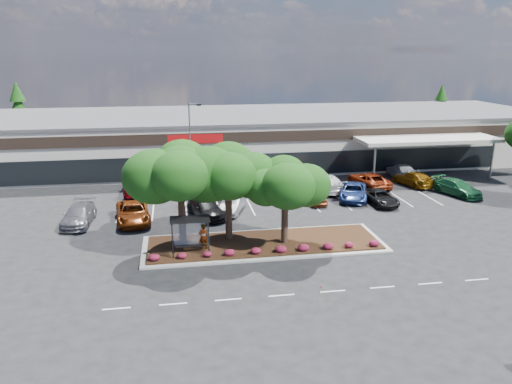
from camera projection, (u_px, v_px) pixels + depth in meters
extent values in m
plane|color=black|center=(303.00, 265.00, 34.04)|extent=(160.00, 160.00, 0.00)
cube|color=beige|center=(238.00, 138.00, 65.46)|extent=(80.00, 20.00, 6.00)
cube|color=#4A4A4C|center=(238.00, 114.00, 64.60)|extent=(80.40, 20.40, 0.30)
cube|color=black|center=(250.00, 137.00, 55.43)|extent=(80.00, 0.25, 1.20)
cube|color=black|center=(250.00, 165.00, 56.31)|extent=(60.00, 0.18, 2.60)
cube|color=#AF0C0F|center=(195.00, 139.00, 54.41)|extent=(6.00, 0.12, 1.00)
cube|color=beige|center=(427.00, 139.00, 56.39)|extent=(16.00, 5.00, 0.40)
cylinder|color=slate|center=(374.00, 165.00, 54.02)|extent=(0.24, 0.24, 4.20)
cylinder|color=slate|center=(492.00, 161.00, 56.24)|extent=(0.24, 0.24, 4.20)
cube|color=#ADADA7|center=(264.00, 244.00, 37.50)|extent=(18.00, 6.00, 0.15)
cube|color=#3E2115|center=(264.00, 243.00, 37.46)|extent=(17.20, 5.20, 0.12)
cube|color=silver|center=(116.00, 308.00, 28.35)|extent=(1.60, 0.12, 0.01)
cube|color=silver|center=(173.00, 304.00, 28.85)|extent=(1.60, 0.12, 0.01)
cube|color=silver|center=(228.00, 300.00, 29.36)|extent=(1.60, 0.12, 0.01)
cube|color=silver|center=(281.00, 295.00, 29.87)|extent=(1.60, 0.12, 0.01)
cube|color=silver|center=(333.00, 291.00, 30.38)|extent=(1.60, 0.12, 0.01)
cube|color=silver|center=(382.00, 287.00, 30.88)|extent=(1.60, 0.12, 0.01)
cube|color=silver|center=(430.00, 283.00, 31.39)|extent=(1.60, 0.12, 0.01)
cube|color=silver|center=(477.00, 280.00, 31.90)|extent=(1.60, 0.12, 0.01)
cube|color=silver|center=(84.00, 215.00, 44.23)|extent=(0.12, 5.00, 0.01)
cube|color=silver|center=(119.00, 214.00, 44.70)|extent=(0.12, 5.00, 0.01)
cube|color=silver|center=(153.00, 212.00, 45.18)|extent=(0.12, 5.00, 0.01)
cube|color=silver|center=(186.00, 210.00, 45.65)|extent=(0.12, 5.00, 0.01)
cube|color=silver|center=(219.00, 209.00, 46.13)|extent=(0.12, 5.00, 0.01)
cube|color=silver|center=(251.00, 207.00, 46.60)|extent=(0.12, 5.00, 0.01)
cube|color=silver|center=(282.00, 205.00, 47.08)|extent=(0.12, 5.00, 0.01)
cube|color=silver|center=(313.00, 204.00, 47.56)|extent=(0.12, 5.00, 0.01)
cube|color=silver|center=(343.00, 202.00, 48.03)|extent=(0.12, 5.00, 0.01)
cube|color=silver|center=(373.00, 201.00, 48.51)|extent=(0.12, 5.00, 0.01)
cube|color=silver|center=(401.00, 199.00, 48.98)|extent=(0.12, 5.00, 0.01)
cube|color=silver|center=(430.00, 198.00, 49.46)|extent=(0.12, 5.00, 0.01)
cylinder|color=black|center=(172.00, 234.00, 35.51)|extent=(0.08, 0.08, 2.50)
cylinder|color=black|center=(207.00, 232.00, 35.91)|extent=(0.08, 0.08, 2.50)
cylinder|color=black|center=(172.00, 241.00, 34.28)|extent=(0.08, 0.08, 2.50)
cylinder|color=black|center=(209.00, 239.00, 34.68)|extent=(0.08, 0.08, 2.50)
cube|color=black|center=(190.00, 219.00, 34.74)|extent=(2.75, 1.55, 0.10)
cube|color=silver|center=(190.00, 232.00, 35.68)|extent=(2.30, 0.03, 2.00)
cube|color=black|center=(191.00, 246.00, 35.55)|extent=(2.00, 0.35, 0.06)
cone|color=black|center=(20.00, 116.00, 71.53)|extent=(4.40, 4.40, 10.00)
cone|color=black|center=(440.00, 112.00, 79.92)|extent=(3.96, 3.96, 9.00)
imported|color=#594C47|center=(203.00, 237.00, 35.90)|extent=(0.79, 0.63, 1.89)
cube|color=#ADADA7|center=(192.00, 195.00, 49.80)|extent=(0.50, 0.50, 0.40)
cylinder|color=slate|center=(190.00, 149.00, 48.52)|extent=(0.14, 0.14, 8.93)
cube|color=slate|center=(193.00, 104.00, 47.27)|extent=(0.92, 0.48, 0.14)
cube|color=black|center=(199.00, 105.00, 47.23)|extent=(0.52, 0.42, 0.18)
cube|color=tan|center=(320.00, 294.00, 28.89)|extent=(0.03, 0.03, 1.11)
cube|color=#FF438F|center=(321.00, 286.00, 28.77)|extent=(0.02, 0.14, 0.18)
imported|color=#57575E|center=(79.00, 215.00, 41.91)|extent=(2.52, 5.57, 1.58)
imported|color=#702C09|center=(133.00, 213.00, 42.42)|extent=(3.36, 6.15, 1.63)
imported|color=black|center=(206.00, 208.00, 43.86)|extent=(3.63, 5.76, 1.56)
imported|color=slate|center=(233.00, 204.00, 45.07)|extent=(3.07, 4.87, 1.51)
imported|color=#64270F|center=(314.00, 196.00, 47.69)|extent=(1.92, 4.09, 1.35)
imported|color=#B6B9C3|center=(299.00, 192.00, 48.87)|extent=(3.09, 4.50, 1.41)
imported|color=navy|center=(353.00, 192.00, 48.80)|extent=(4.34, 6.15, 1.56)
imported|color=black|center=(380.00, 197.00, 47.30)|extent=(2.56, 4.97, 1.34)
imported|color=#19562D|center=(457.00, 188.00, 50.23)|extent=(3.79, 5.78, 1.56)
imported|color=maroon|center=(137.00, 185.00, 50.80)|extent=(2.59, 5.99, 1.72)
imported|color=#4E4D53|center=(210.00, 180.00, 53.40)|extent=(1.58, 4.38, 1.44)
imported|color=navy|center=(217.00, 187.00, 50.50)|extent=(3.15, 5.57, 1.47)
imported|color=white|center=(263.00, 180.00, 53.62)|extent=(2.05, 4.89, 1.41)
imported|color=#633303|center=(318.00, 177.00, 54.59)|extent=(3.11, 4.59, 1.43)
imported|color=silver|center=(326.00, 183.00, 51.76)|extent=(2.99, 6.10, 1.71)
imported|color=maroon|center=(369.00, 180.00, 53.05)|extent=(3.47, 6.13, 1.61)
imported|color=#704508|center=(413.00, 179.00, 53.81)|extent=(3.36, 5.53, 1.50)
imported|color=#A9ACB5|center=(402.00, 171.00, 56.90)|extent=(2.93, 5.87, 1.64)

